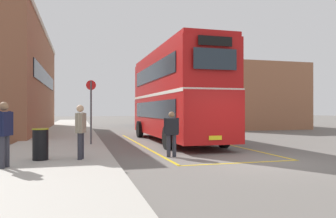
# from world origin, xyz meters

# --- Properties ---
(ground_plane) EXTENTS (135.60, 135.60, 0.00)m
(ground_plane) POSITION_xyz_m (0.00, 14.40, 0.00)
(ground_plane) COLOR #66605B
(sidewalk_left) EXTENTS (4.00, 57.60, 0.14)m
(sidewalk_left) POSITION_xyz_m (-6.50, 16.80, 0.07)
(sidewalk_left) COLOR #B2ADA3
(sidewalk_left) RESTS_ON ground
(depot_building_right) EXTENTS (8.39, 14.63, 5.77)m
(depot_building_right) POSITION_xyz_m (9.66, 21.85, 2.88)
(depot_building_right) COLOR #9E6647
(depot_building_right) RESTS_ON ground
(double_decker_bus) EXTENTS (2.91, 10.54, 4.75)m
(double_decker_bus) POSITION_xyz_m (-0.67, 7.32, 2.51)
(double_decker_bus) COLOR black
(double_decker_bus) RESTS_ON ground
(single_deck_bus) EXTENTS (3.14, 8.60, 3.02)m
(single_deck_bus) POSITION_xyz_m (2.41, 25.38, 1.64)
(single_deck_bus) COLOR black
(single_deck_bus) RESTS_ON ground
(pedestrian_boarding) EXTENTS (0.55, 0.26, 1.62)m
(pedestrian_boarding) POSITION_xyz_m (-2.41, 1.90, 0.93)
(pedestrian_boarding) COLOR #2D2D38
(pedestrian_boarding) RESTS_ON ground
(pedestrian_waiting_near) EXTENTS (0.35, 0.55, 1.70)m
(pedestrian_waiting_near) POSITION_xyz_m (-5.54, 1.24, 1.12)
(pedestrian_waiting_near) COLOR #2D2D38
(pedestrian_waiting_near) RESTS_ON sidewalk_left
(pedestrian_waiting_far) EXTENTS (0.36, 0.56, 1.75)m
(pedestrian_waiting_far) POSITION_xyz_m (-7.50, 0.18, 1.16)
(pedestrian_waiting_far) COLOR #2D2D38
(pedestrian_waiting_far) RESTS_ON sidewalk_left
(litter_bin) EXTENTS (0.50, 0.50, 0.97)m
(litter_bin) POSITION_xyz_m (-6.74, 1.40, 0.63)
(litter_bin) COLOR black
(litter_bin) RESTS_ON sidewalk_left
(bus_stop_sign) EXTENTS (0.44, 0.08, 2.88)m
(bus_stop_sign) POSITION_xyz_m (-5.07, 5.84, 1.86)
(bus_stop_sign) COLOR #4C4C51
(bus_stop_sign) RESTS_ON sidewalk_left
(bay_marking_yellow) EXTENTS (4.30, 12.53, 0.01)m
(bay_marking_yellow) POSITION_xyz_m (-0.67, 5.38, 0.00)
(bay_marking_yellow) COLOR gold
(bay_marking_yellow) RESTS_ON ground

